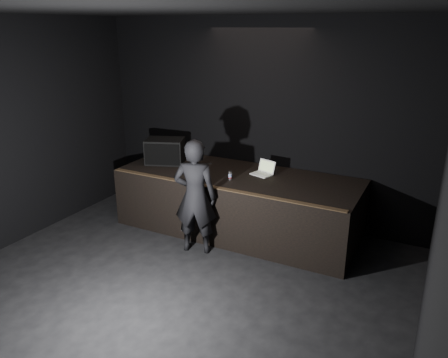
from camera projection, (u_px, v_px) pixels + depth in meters
ground at (139, 318)px, 5.26m from camera, size 7.00×7.00×0.00m
room_walls at (126, 157)px, 4.59m from camera, size 6.10×7.10×3.52m
stage_riser at (238, 203)px, 7.38m from camera, size 4.00×1.50×1.00m
riser_lip at (218, 188)px, 6.62m from camera, size 3.92×0.10×0.01m
stage_monitor at (165, 151)px, 7.77m from camera, size 0.78×0.68×0.44m
cable at (189, 164)px, 7.72m from camera, size 0.65×0.49×0.02m
laptop at (264, 171)px, 7.22m from camera, size 0.39×0.37×0.22m
beer_can at (230, 176)px, 6.95m from camera, size 0.06×0.06×0.14m
plastic_cup at (276, 171)px, 7.24m from camera, size 0.09×0.09×0.11m
wii_remote at (196, 181)px, 6.88m from camera, size 0.06×0.15×0.03m
person at (195, 197)px, 6.56m from camera, size 0.75×0.60×1.79m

